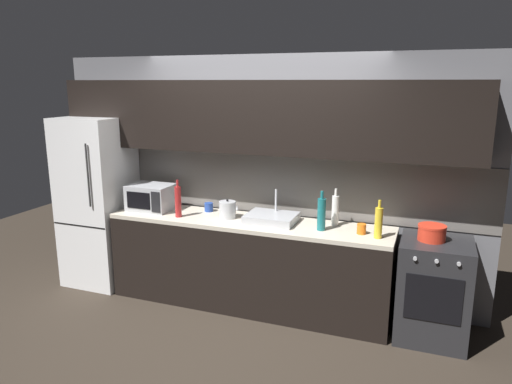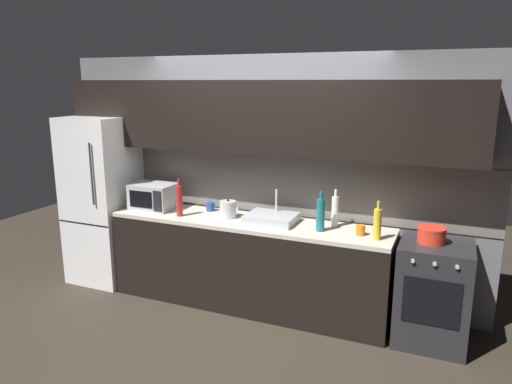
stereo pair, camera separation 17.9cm
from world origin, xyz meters
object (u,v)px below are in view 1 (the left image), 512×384
Objects in this scene: refrigerator at (98,201)px; mug_blue at (209,207)px; wine_bottle_teal at (321,214)px; kettle at (228,210)px; wine_bottle_red at (178,201)px; wine_bottle_yellow at (379,222)px; oven_range at (433,290)px; mug_orange at (361,229)px; wine_bottle_white at (335,210)px; cooking_pot at (432,233)px; microwave at (151,197)px.

mug_blue is at bearing 7.34° from refrigerator.
kettle is at bearing 176.65° from wine_bottle_teal.
wine_bottle_teal is (1.45, 0.08, -0.01)m from wine_bottle_red.
mug_blue is (-1.77, 0.27, -0.10)m from wine_bottle_yellow.
oven_range is 4.42× the size of kettle.
mug_orange is (1.81, 0.10, -0.12)m from wine_bottle_red.
cooking_pot is (0.87, -0.14, -0.08)m from wine_bottle_white.
microwave is 1.95× the size of cooking_pot.
refrigerator is at bearing 179.98° from oven_range.
wine_bottle_teal is at bearing -9.79° from mug_blue.
wine_bottle_red is at bearing -6.77° from refrigerator.
cooking_pot is (2.82, -0.02, -0.07)m from microwave.
oven_range is 1.18m from wine_bottle_teal.
mug_blue is at bearing 172.95° from mug_orange.
wine_bottle_white is at bearing 148.20° from mug_orange.
mug_orange is at bearing -177.07° from oven_range.
refrigerator reaches higher than cooking_pot.
mug_blue is (-0.29, 0.16, -0.04)m from kettle.
microwave reaches higher than oven_range.
oven_range is 1.11m from wine_bottle_white.
wine_bottle_teal is 1.28m from mug_blue.
wine_bottle_red is 0.37m from mug_blue.
wine_bottle_red is at bearing -176.90° from cooking_pot.
wine_bottle_white is at bearing 171.45° from oven_range.
wine_bottle_teal is 1.03× the size of wine_bottle_white.
refrigerator is at bearing 173.23° from wine_bottle_red.
wine_bottle_white is at bearing 3.48° from microwave.
wine_bottle_red is 1.82m from mug_orange.
mug_blue is at bearing 151.03° from kettle.
wine_bottle_yellow reaches higher than cooking_pot.
refrigerator reaches higher than mug_blue.
wine_bottle_white is at bearing -1.24° from mug_blue.
mug_orange is at bearing -176.68° from cooking_pot.
wine_bottle_white is 3.92× the size of mug_blue.
refrigerator reaches higher than microwave.
cooking_pot is (0.96, 0.05, -0.09)m from wine_bottle_teal.
microwave is 5.02× the size of mug_blue.
microwave is 1.25× the size of wine_bottle_teal.
wine_bottle_red is at bearing -176.86° from wine_bottle_teal.
wine_bottle_teal is 0.52m from wine_bottle_yellow.
cooking_pot is (1.92, -0.01, -0.02)m from kettle.
kettle is 1.49m from wine_bottle_yellow.
kettle is at bearing -28.97° from mug_blue.
wine_bottle_white is (1.95, 0.12, 0.02)m from microwave.
microwave is 1.96m from wine_bottle_white.
refrigerator is 0.69m from microwave.
microwave is 4.92× the size of mug_orange.
wine_bottle_red is 1.62× the size of cooking_pot.
wine_bottle_white is 0.88m from cooking_pot.
mug_blue is at bearing 171.47° from wine_bottle_yellow.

